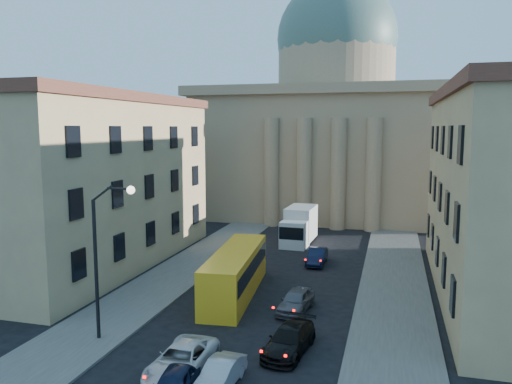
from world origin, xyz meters
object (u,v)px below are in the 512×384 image
at_px(car_right_near, 220,374).
at_px(box_truck, 299,226).
at_px(city_bus, 236,271).
at_px(street_lamp, 104,249).

relative_size(car_right_near, box_truck, 0.55).
height_order(car_right_near, city_bus, city_bus).
xyz_separation_m(car_right_near, city_bus, (-3.24, 12.43, 1.11)).
bearing_deg(car_right_near, box_truck, 97.82).
bearing_deg(car_right_near, city_bus, 108.86).
distance_m(car_right_near, box_truck, 29.68).
relative_size(street_lamp, box_truck, 1.31).
relative_size(car_right_near, city_bus, 0.32).
bearing_deg(city_bus, car_right_near, -80.90).
relative_size(city_bus, box_truck, 1.71).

